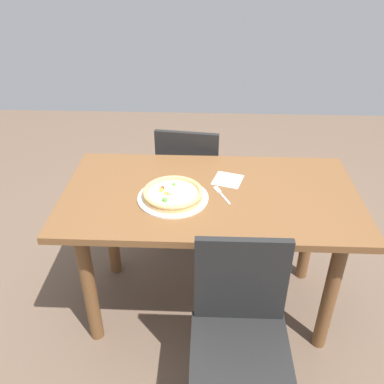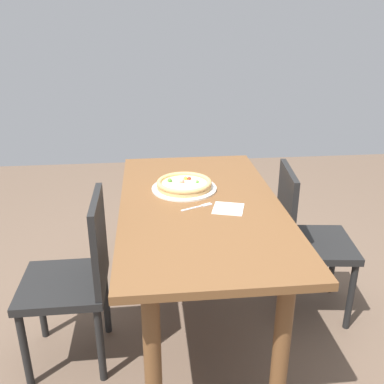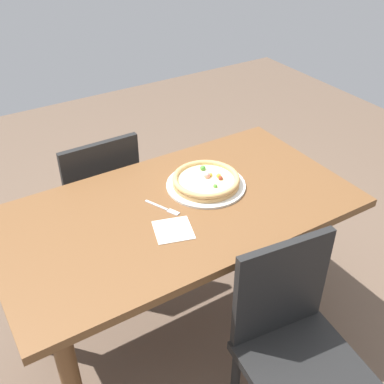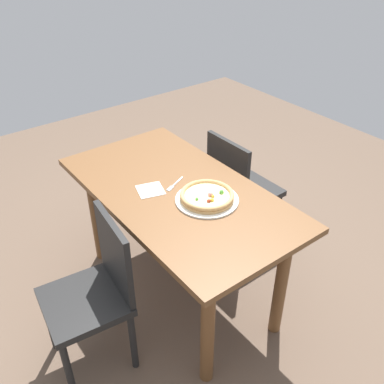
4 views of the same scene
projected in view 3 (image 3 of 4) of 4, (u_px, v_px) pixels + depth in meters
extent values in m
plane|color=brown|center=(180.00, 332.00, 2.32)|extent=(6.00, 6.00, 0.00)
cube|color=brown|center=(177.00, 210.00, 1.89)|extent=(1.45, 0.78, 0.03)
cylinder|color=brown|center=(249.00, 208.00, 2.55)|extent=(0.07, 0.07, 0.74)
cylinder|color=brown|center=(31.00, 294.00, 2.04)|extent=(0.07, 0.07, 0.74)
cylinder|color=brown|center=(316.00, 264.00, 2.19)|extent=(0.07, 0.07, 0.74)
cylinder|color=black|center=(59.00, 228.00, 2.66)|extent=(0.04, 0.04, 0.41)
cylinder|color=black|center=(114.00, 210.00, 2.81)|extent=(0.04, 0.04, 0.41)
cylinder|color=black|center=(81.00, 264.00, 2.42)|extent=(0.04, 0.04, 0.41)
cylinder|color=black|center=(140.00, 241.00, 2.57)|extent=(0.04, 0.04, 0.41)
cube|color=black|center=(94.00, 202.00, 2.49)|extent=(0.40, 0.40, 0.04)
cube|color=black|center=(103.00, 182.00, 2.23)|extent=(0.38, 0.03, 0.42)
cylinder|color=black|center=(305.00, 354.00, 1.97)|extent=(0.04, 0.04, 0.41)
cylinder|color=black|center=(235.00, 384.00, 1.86)|extent=(0.04, 0.04, 0.41)
cube|color=black|center=(303.00, 368.00, 1.66)|extent=(0.44, 0.44, 0.04)
cube|color=black|center=(281.00, 288.00, 1.67)|extent=(0.38, 0.07, 0.42)
cylinder|color=silver|center=(206.00, 185.00, 2.00)|extent=(0.34, 0.34, 0.01)
cylinder|color=tan|center=(206.00, 182.00, 1.99)|extent=(0.28, 0.28, 0.02)
cylinder|color=beige|center=(206.00, 180.00, 1.99)|extent=(0.25, 0.25, 0.01)
torus|color=tan|center=(206.00, 179.00, 1.98)|extent=(0.29, 0.29, 0.02)
sphere|color=#E58C7F|center=(207.00, 176.00, 1.99)|extent=(0.03, 0.03, 0.03)
sphere|color=gold|center=(211.00, 175.00, 2.01)|extent=(0.02, 0.02, 0.02)
sphere|color=#4C9E38|center=(203.00, 168.00, 2.05)|extent=(0.02, 0.02, 0.02)
sphere|color=gold|center=(219.00, 176.00, 2.00)|extent=(0.02, 0.02, 0.02)
sphere|color=maroon|center=(221.00, 178.00, 1.98)|extent=(0.02, 0.02, 0.02)
sphere|color=#4C9E38|center=(215.00, 186.00, 1.93)|extent=(0.02, 0.02, 0.02)
cube|color=silver|center=(156.00, 205.00, 1.89)|extent=(0.05, 0.10, 0.00)
cube|color=silver|center=(173.00, 212.00, 1.85)|extent=(0.04, 0.05, 0.00)
cube|color=white|center=(173.00, 230.00, 1.76)|extent=(0.17, 0.17, 0.00)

